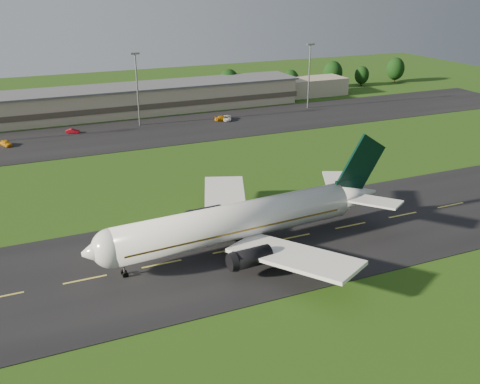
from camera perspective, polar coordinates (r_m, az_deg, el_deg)
name	(u,v)px	position (r m, az deg, el deg)	size (l,w,h in m)	color
ground	(231,250)	(83.04, -0.98, -6.25)	(360.00, 360.00, 0.00)	#204711
taxiway	(231,250)	(83.02, -0.98, -6.22)	(220.00, 30.00, 0.10)	black
apron	(129,134)	(147.77, -11.78, 6.06)	(260.00, 30.00, 0.10)	black
airliner	(240,221)	(81.57, 0.04, -3.13)	(51.30, 42.10, 15.57)	white
terminal	(131,100)	(171.13, -11.53, 9.57)	(145.00, 16.00, 8.40)	#B7A98C
light_mast_centre	(137,81)	(153.65, -10.95, 11.58)	(2.40, 1.20, 20.35)	gray
light_mast_east	(309,68)	(173.90, 7.42, 12.95)	(2.40, 1.20, 20.35)	gray
tree_line	(181,86)	(185.24, -6.30, 11.16)	(197.25, 9.65, 10.67)	black
service_vehicle_a	(6,143)	(146.13, -23.69, 4.79)	(1.68, 4.18, 1.42)	orange
service_vehicle_b	(73,131)	(152.15, -17.41, 6.22)	(1.24, 3.55, 1.17)	maroon
service_vehicle_c	(227,118)	(159.15, -1.36, 7.91)	(2.27, 4.93, 1.37)	silver
service_vehicle_d	(223,118)	(158.53, -1.83, 7.86)	(2.00, 4.92, 1.43)	orange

